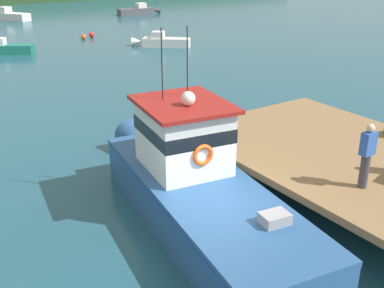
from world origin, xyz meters
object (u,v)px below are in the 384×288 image
(deckhand_by_the_boat, at_px, (367,155))
(mooring_buoy_outer, at_px, (84,37))
(moored_boat_outer_mooring, at_px, (138,11))
(moored_boat_near_channel, at_px, (8,16))
(main_fishing_boat, at_px, (194,183))
(moored_boat_mid_harbor, at_px, (4,48))
(moored_boat_far_right, at_px, (162,41))
(mooring_buoy_channel_marker, at_px, (92,35))

(deckhand_by_the_boat, relative_size, mooring_buoy_outer, 3.91)
(moored_boat_outer_mooring, relative_size, moored_boat_near_channel, 1.01)
(main_fishing_boat, height_order, moored_boat_near_channel, main_fishing_boat)
(moored_boat_outer_mooring, xyz_separation_m, moored_boat_mid_harbor, (-17.63, -13.70, -0.06))
(deckhand_by_the_boat, xyz_separation_m, mooring_buoy_outer, (4.90, 29.98, -1.85))
(deckhand_by_the_boat, distance_m, moored_boat_far_right, 25.41)
(mooring_buoy_channel_marker, height_order, mooring_buoy_outer, mooring_buoy_channel_marker)
(main_fishing_boat, distance_m, moored_boat_far_right, 24.10)
(moored_boat_mid_harbor, bearing_deg, mooring_buoy_channel_marker, 20.15)
(moored_boat_mid_harbor, distance_m, moored_boat_near_channel, 17.70)
(main_fishing_boat, relative_size, moored_boat_far_right, 2.65)
(moored_boat_far_right, xyz_separation_m, mooring_buoy_channel_marker, (-2.72, 6.58, -0.16))
(mooring_buoy_outer, bearing_deg, moored_boat_mid_harbor, -161.09)
(deckhand_by_the_boat, distance_m, mooring_buoy_channel_marker, 31.06)
(mooring_buoy_outer, bearing_deg, moored_boat_outer_mooring, 46.11)
(moored_boat_near_channel, bearing_deg, mooring_buoy_channel_marker, -78.53)
(moored_boat_mid_harbor, bearing_deg, main_fishing_boat, -93.07)
(moored_boat_far_right, distance_m, moored_boat_mid_harbor, 10.94)
(moored_boat_outer_mooring, relative_size, mooring_buoy_outer, 11.66)
(moored_boat_mid_harbor, bearing_deg, moored_boat_far_right, -20.44)
(mooring_buoy_channel_marker, bearing_deg, moored_boat_mid_harbor, -159.85)
(deckhand_by_the_boat, bearing_deg, moored_boat_mid_harbor, 93.59)
(moored_boat_mid_harbor, bearing_deg, mooring_buoy_outer, 18.91)
(main_fishing_boat, height_order, mooring_buoy_outer, main_fishing_boat)
(main_fishing_boat, relative_size, moored_boat_near_channel, 2.07)
(moored_boat_mid_harbor, distance_m, mooring_buoy_channel_marker, 8.02)
(deckhand_by_the_boat, relative_size, mooring_buoy_channel_marker, 3.74)
(moored_boat_far_right, bearing_deg, deckhand_by_the_boat, -109.63)
(main_fishing_boat, relative_size, moored_boat_outer_mooring, 2.05)
(moored_boat_far_right, relative_size, mooring_buoy_channel_marker, 8.63)
(moored_boat_far_right, xyz_separation_m, moored_boat_outer_mooring, (7.38, 17.53, 0.05))
(deckhand_by_the_boat, bearing_deg, mooring_buoy_outer, 80.72)
(moored_boat_mid_harbor, xyz_separation_m, mooring_buoy_channel_marker, (7.53, 2.76, -0.15))
(moored_boat_far_right, height_order, mooring_buoy_channel_marker, moored_boat_far_right)
(moored_boat_mid_harbor, bearing_deg, moored_boat_near_channel, 74.86)
(moored_boat_mid_harbor, height_order, mooring_buoy_channel_marker, moored_boat_mid_harbor)
(moored_boat_outer_mooring, bearing_deg, mooring_buoy_channel_marker, -132.72)
(main_fishing_boat, relative_size, mooring_buoy_channel_marker, 22.86)
(deckhand_by_the_boat, height_order, moored_boat_mid_harbor, deckhand_by_the_boat)
(deckhand_by_the_boat, distance_m, moored_boat_outer_mooring, 44.38)
(moored_boat_outer_mooring, height_order, mooring_buoy_outer, moored_boat_outer_mooring)
(mooring_buoy_channel_marker, bearing_deg, deckhand_by_the_boat, -100.76)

